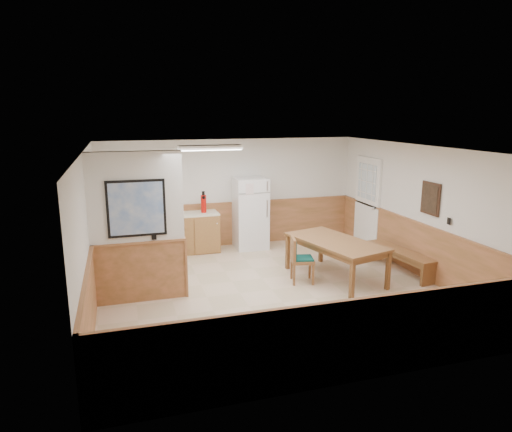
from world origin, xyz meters
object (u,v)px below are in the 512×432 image
object	(u,v)px
dining_table	(335,245)
fire_extinguisher	(204,203)
dining_bench	(400,255)
dining_chair	(298,257)
soap_bottle	(141,211)
refrigerator	(250,213)

from	to	relation	value
dining_table	fire_extinguisher	xyz separation A→B (m)	(-2.04, 2.47, 0.45)
dining_bench	dining_chair	size ratio (longest dim) A/B	1.99
dining_table	soap_bottle	size ratio (longest dim) A/B	10.28
refrigerator	soap_bottle	size ratio (longest dim) A/B	7.85
dining_table	fire_extinguisher	distance (m)	3.24
dining_bench	soap_bottle	xyz separation A→B (m)	(-4.80, 2.53, 0.66)
dining_table	fire_extinguisher	size ratio (longest dim) A/B	4.47
dining_bench	fire_extinguisher	world-z (taller)	fire_extinguisher
dining_table	soap_bottle	xyz separation A→B (m)	(-3.40, 2.49, 0.34)
soap_bottle	fire_extinguisher	bearing A→B (deg)	-0.68
dining_chair	fire_extinguisher	xyz separation A→B (m)	(-1.30, 2.44, 0.62)
dining_bench	dining_table	bearing A→B (deg)	171.53
fire_extinguisher	soap_bottle	size ratio (longest dim) A/B	2.30
dining_chair	soap_bottle	bearing A→B (deg)	150.57
dining_table	dining_chair	bearing A→B (deg)	162.59
refrigerator	dining_bench	xyz separation A→B (m)	(2.36, -2.49, -0.48)
dining_table	soap_bottle	world-z (taller)	soap_bottle
refrigerator	dining_table	xyz separation A→B (m)	(0.96, -2.44, -0.16)
dining_chair	dining_bench	bearing A→B (deg)	11.27
dining_bench	fire_extinguisher	distance (m)	4.33
dining_chair	dining_table	bearing A→B (deg)	10.97
fire_extinguisher	soap_bottle	bearing A→B (deg)	177.67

